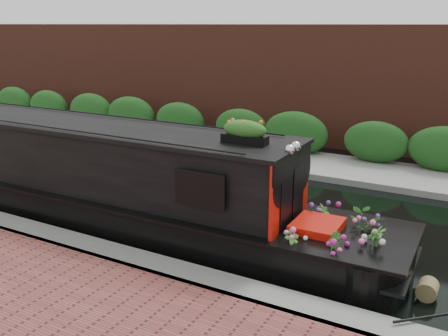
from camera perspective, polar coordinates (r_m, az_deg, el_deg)
The scene contains 7 objects.
ground at distance 11.39m, azimuth -0.95°, elevation -4.49°, with size 80.00×80.00×0.00m, color black.
near_bank_coping at distance 8.94m, azimuth -11.86°, elevation -10.92°, with size 40.00×0.60×0.50m, color slate.
far_bank_path at distance 14.99m, azimuth 7.16°, elevation 0.49°, with size 40.00×2.40×0.34m, color gray.
far_hedge at distance 15.80m, azimuth 8.40°, elevation 1.26°, with size 40.00×1.10×2.80m, color #1B4818.
far_brick_wall at distance 17.72m, azimuth 10.86°, elevation 2.77°, with size 40.00×1.00×8.00m, color brown.
narrowboat at distance 10.51m, azimuth -12.48°, elevation -2.12°, with size 11.34×2.18×2.67m.
rope_fender at distance 8.35m, azimuth 22.23°, elevation -12.71°, with size 0.30×0.30×0.33m, color brown.
Camera 1 is at (5.38, -9.20, 4.02)m, focal length 40.00 mm.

